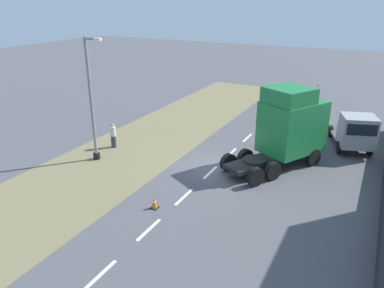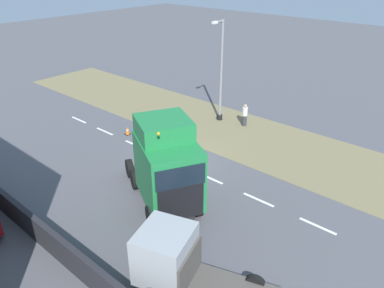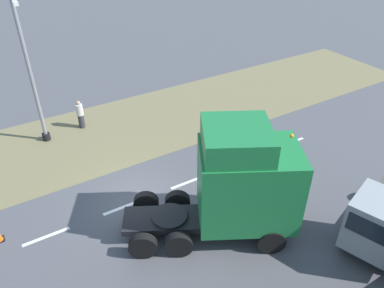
% 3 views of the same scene
% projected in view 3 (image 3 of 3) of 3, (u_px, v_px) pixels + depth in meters
% --- Properties ---
extents(ground_plane, '(120.00, 120.00, 0.00)m').
position_uv_depth(ground_plane, '(139.00, 201.00, 16.16)').
color(ground_plane, '#515156').
rests_on(ground_plane, ground).
extents(grass_verge, '(7.00, 44.00, 0.01)m').
position_uv_depth(grass_verge, '(93.00, 138.00, 20.44)').
color(grass_verge, olive).
rests_on(grass_verge, ground).
extents(lane_markings, '(0.16, 21.00, 0.00)m').
position_uv_depth(lane_markings, '(124.00, 207.00, 15.85)').
color(lane_markings, white).
rests_on(lane_markings, ground).
extents(lorry_cab, '(5.14, 6.59, 4.83)m').
position_uv_depth(lorry_cab, '(241.00, 183.00, 13.49)').
color(lorry_cab, black).
rests_on(lorry_cab, ground).
extents(flatbed_truck, '(3.55, 5.67, 2.54)m').
position_uv_depth(flatbed_truck, '(383.00, 222.00, 13.28)').
color(flatbed_truck, '#999EA3').
rests_on(flatbed_truck, ground).
extents(lamp_post, '(1.33, 0.42, 7.38)m').
position_uv_depth(lamp_post, '(33.00, 84.00, 18.40)').
color(lamp_post, black).
rests_on(lamp_post, ground).
extents(pedestrian, '(0.39, 0.39, 1.67)m').
position_uv_depth(pedestrian, '(80.00, 115.00, 20.91)').
color(pedestrian, '#333338').
rests_on(pedestrian, ground).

